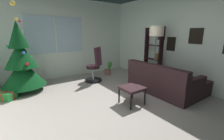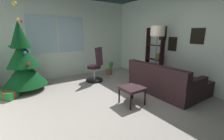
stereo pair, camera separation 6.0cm
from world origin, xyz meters
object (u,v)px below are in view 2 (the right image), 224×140
(couch, at_px, (168,83))
(holiday_tree, at_px, (23,63))
(office_chair, at_px, (96,68))
(floor_lamp, at_px, (157,35))
(bookshelf, at_px, (155,58))
(potted_plant, at_px, (110,69))
(gift_box_red, at_px, (38,81))
(footstool, at_px, (132,89))
(gift_box_green, at_px, (9,95))

(couch, height_order, holiday_tree, holiday_tree)
(office_chair, distance_m, floor_lamp, 2.15)
(bookshelf, xyz_separation_m, potted_plant, (-0.89, 1.37, -0.56))
(holiday_tree, distance_m, floor_lamp, 3.77)
(gift_box_red, height_order, bookshelf, bookshelf)
(footstool, relative_size, gift_box_red, 1.19)
(holiday_tree, xyz_separation_m, gift_box_red, (0.35, 0.46, -0.71))
(gift_box_green, bearing_deg, bookshelf, -12.79)
(gift_box_green, relative_size, bookshelf, 0.26)
(footstool, relative_size, office_chair, 0.42)
(gift_box_green, bearing_deg, gift_box_red, 47.76)
(couch, xyz_separation_m, gift_box_red, (-2.82, 2.75, -0.21))
(footstool, xyz_separation_m, gift_box_red, (-1.57, 2.73, -0.28))
(couch, height_order, office_chair, office_chair)
(office_chair, height_order, bookshelf, bookshelf)
(couch, distance_m, floor_lamp, 1.35)
(holiday_tree, xyz_separation_m, floor_lamp, (3.25, -1.76, 0.73))
(footstool, height_order, bookshelf, bookshelf)
(gift_box_green, distance_m, floor_lamp, 4.17)
(holiday_tree, bearing_deg, floor_lamp, -28.45)
(holiday_tree, bearing_deg, footstool, -49.87)
(office_chair, bearing_deg, potted_plant, 26.86)
(potted_plant, bearing_deg, holiday_tree, -179.14)
(gift_box_red, height_order, gift_box_green, gift_box_green)
(gift_box_red, xyz_separation_m, office_chair, (1.66, -0.82, 0.37))
(gift_box_green, distance_m, potted_plant, 3.27)
(footstool, distance_m, gift_box_green, 3.01)
(holiday_tree, height_order, gift_box_red, holiday_tree)
(gift_box_red, height_order, office_chair, office_chair)
(office_chair, xyz_separation_m, bookshelf, (1.70, -0.97, 0.32))
(bookshelf, bearing_deg, office_chair, 150.31)
(bookshelf, bearing_deg, footstool, -152.20)
(gift_box_red, bearing_deg, bookshelf, -28.09)
(couch, height_order, potted_plant, couch)
(gift_box_green, distance_m, office_chair, 2.46)
(footstool, height_order, gift_box_green, footstool)
(floor_lamp, relative_size, potted_plant, 3.32)
(holiday_tree, xyz_separation_m, gift_box_green, (-0.43, -0.39, -0.69))
(couch, xyz_separation_m, footstool, (-1.25, 0.02, 0.08))
(couch, bearing_deg, gift_box_red, 135.68)
(footstool, xyz_separation_m, office_chair, (0.09, 1.91, 0.09))
(gift_box_red, relative_size, office_chair, 0.35)
(gift_box_red, bearing_deg, footstool, -60.17)
(couch, relative_size, footstool, 3.82)
(couch, bearing_deg, holiday_tree, 144.09)
(holiday_tree, bearing_deg, bookshelf, -19.78)
(couch, height_order, bookshelf, bookshelf)
(holiday_tree, relative_size, gift_box_red, 5.87)
(gift_box_red, relative_size, potted_plant, 0.75)
(gift_box_red, distance_m, bookshelf, 3.87)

